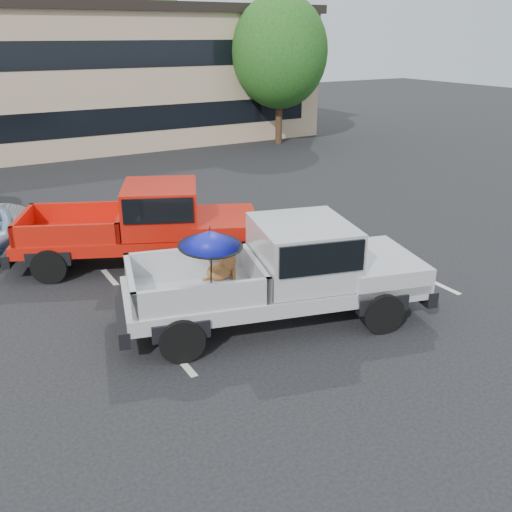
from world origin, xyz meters
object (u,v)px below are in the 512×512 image
object	(u,v)px
tree_back	(156,45)
red_pickup	(154,221)
tree_right	(280,52)
silver_pickup	(290,267)

from	to	relation	value
tree_back	red_pickup	world-z (taller)	tree_back
tree_right	silver_pickup	world-z (taller)	tree_right
tree_back	silver_pickup	size ratio (longest dim) A/B	1.19
tree_back	red_pickup	xyz separation A→B (m)	(-7.77, -19.65, -3.40)
silver_pickup	red_pickup	size ratio (longest dim) A/B	1.01
silver_pickup	red_pickup	bearing A→B (deg)	120.58
silver_pickup	tree_right	bearing A→B (deg)	72.89
silver_pickup	red_pickup	world-z (taller)	silver_pickup
tree_back	tree_right	bearing A→B (deg)	-69.44
red_pickup	tree_back	bearing A→B (deg)	92.36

